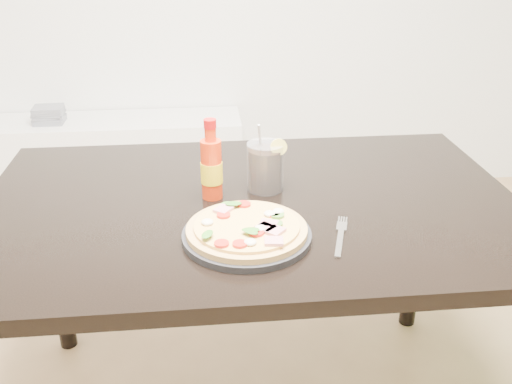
{
  "coord_description": "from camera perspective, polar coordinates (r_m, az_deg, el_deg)",
  "views": [
    {
      "loc": [
        -0.3,
        -0.76,
        1.41
      ],
      "look_at": [
        -0.18,
        0.45,
        0.83
      ],
      "focal_mm": 40.0,
      "sensor_mm": 36.0,
      "label": 1
    }
  ],
  "objects": [
    {
      "name": "dining_table",
      "position": [
        1.52,
        -0.46,
        -3.63
      ],
      "size": [
        1.4,
        0.9,
        0.75
      ],
      "color": "black",
      "rests_on": "ground"
    },
    {
      "name": "plate",
      "position": [
        1.3,
        -0.93,
        -4.38
      ],
      "size": [
        0.3,
        0.3,
        0.02
      ],
      "primitive_type": "cylinder",
      "color": "black",
      "rests_on": "dining_table"
    },
    {
      "name": "pizza",
      "position": [
        1.29,
        -0.88,
        -3.63
      ],
      "size": [
        0.28,
        0.28,
        0.03
      ],
      "color": "tan",
      "rests_on": "plate"
    },
    {
      "name": "hot_sauce_bottle",
      "position": [
        1.47,
        -4.47,
        2.47
      ],
      "size": [
        0.07,
        0.07,
        0.21
      ],
      "rotation": [
        0.0,
        0.0,
        -0.24
      ],
      "color": "red",
      "rests_on": "dining_table"
    },
    {
      "name": "cola_cup",
      "position": [
        1.52,
        0.94,
        2.45
      ],
      "size": [
        0.1,
        0.1,
        0.19
      ],
      "rotation": [
        0.0,
        0.0,
        -0.33
      ],
      "color": "black",
      "rests_on": "dining_table"
    },
    {
      "name": "fork",
      "position": [
        1.33,
        8.46,
        -4.25
      ],
      "size": [
        0.07,
        0.18,
        0.0
      ],
      "rotation": [
        0.0,
        0.0,
        -0.3
      ],
      "color": "silver",
      "rests_on": "dining_table"
    },
    {
      "name": "media_console",
      "position": [
        3.09,
        -14.65,
        2.58
      ],
      "size": [
        1.4,
        0.34,
        0.5
      ],
      "primitive_type": "cube",
      "color": "white",
      "rests_on": "ground"
    },
    {
      "name": "cd_stack",
      "position": [
        3.03,
        -20.01,
        7.27
      ],
      "size": [
        0.14,
        0.12,
        0.08
      ],
      "color": "slate",
      "rests_on": "media_console"
    }
  ]
}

